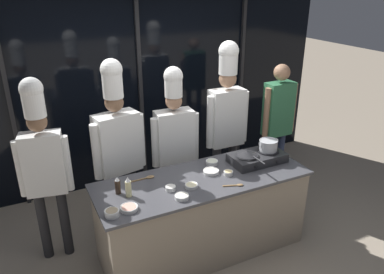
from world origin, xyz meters
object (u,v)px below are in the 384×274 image
at_px(prep_bowl_noodles, 191,186).
at_px(prep_bowl_mushrooms, 112,213).
at_px(squeeze_bottle_soy, 118,186).
at_px(prep_bowl_garlic, 182,197).
at_px(chef_head, 43,159).
at_px(prep_bowl_onion, 211,171).
at_px(serving_spoon_slotted, 237,185).
at_px(squeeze_bottle_oil, 128,187).
at_px(prep_bowl_rice, 171,188).
at_px(chef_sous, 118,142).
at_px(chef_pastry, 226,114).
at_px(stock_pot, 268,145).
at_px(portable_stove, 257,157).
at_px(serving_spoon_solid, 147,178).
at_px(person_guest, 278,117).
at_px(frying_pan, 247,153).
at_px(prep_bowl_bean_sprouts, 212,162).
at_px(prep_bowl_ginger, 228,173).
at_px(chef_line, 175,137).
at_px(prep_bowl_shrimp, 129,208).

xyz_separation_m(prep_bowl_noodles, prep_bowl_mushrooms, (-0.80, -0.12, 0.01)).
bearing_deg(squeeze_bottle_soy, prep_bowl_garlic, -34.89).
height_order(prep_bowl_mushrooms, chef_head, chef_head).
bearing_deg(prep_bowl_onion, serving_spoon_slotted, -73.56).
xyz_separation_m(squeeze_bottle_oil, prep_bowl_rice, (0.39, -0.07, -0.07)).
xyz_separation_m(squeeze_bottle_soy, chef_sous, (0.18, 0.58, 0.18)).
xyz_separation_m(chef_sous, chef_pastry, (1.34, 0.01, 0.10)).
bearing_deg(prep_bowl_rice, stock_pot, 5.93).
relative_size(chef_head, chef_sous, 0.96).
xyz_separation_m(portable_stove, chef_pastry, (-0.02, 0.63, 0.31)).
relative_size(serving_spoon_slotted, serving_spoon_solid, 0.73).
relative_size(stock_pot, prep_bowl_onion, 1.38).
height_order(serving_spoon_solid, chef_pastry, chef_pastry).
bearing_deg(person_guest, chef_pastry, -3.15).
bearing_deg(person_guest, frying_pan, 33.78).
distance_m(prep_bowl_bean_sprouts, prep_bowl_rice, 0.68).
distance_m(stock_pot, squeeze_bottle_oil, 1.60).
relative_size(prep_bowl_rice, chef_pastry, 0.05).
height_order(prep_bowl_ginger, serving_spoon_slotted, prep_bowl_ginger).
distance_m(prep_bowl_bean_sprouts, chef_line, 0.53).
xyz_separation_m(frying_pan, person_guest, (0.87, 0.60, 0.08)).
xyz_separation_m(stock_pot, prep_bowl_noodles, (-1.02, -0.17, -0.15)).
relative_size(prep_bowl_mushrooms, prep_bowl_ginger, 1.31).
bearing_deg(prep_bowl_garlic, portable_stove, 16.46).
bearing_deg(prep_bowl_shrimp, chef_line, 46.97).
relative_size(prep_bowl_shrimp, serving_spoon_slotted, 0.78).
bearing_deg(prep_bowl_mushrooms, frying_pan, 10.57).
relative_size(squeeze_bottle_oil, prep_bowl_noodles, 1.59).
distance_m(prep_bowl_mushrooms, serving_spoon_slotted, 1.21).
height_order(prep_bowl_ginger, chef_line, chef_line).
height_order(chef_head, chef_pastry, chef_pastry).
bearing_deg(chef_head, frying_pan, 175.09).
xyz_separation_m(prep_bowl_garlic, prep_bowl_ginger, (0.61, 0.19, 0.00)).
relative_size(prep_bowl_noodles, serving_spoon_solid, 0.45).
bearing_deg(prep_bowl_shrimp, serving_spoon_slotted, -3.68).
xyz_separation_m(prep_bowl_garlic, person_guest, (1.78, 0.91, 0.19)).
height_order(prep_bowl_mushrooms, serving_spoon_slotted, prep_bowl_mushrooms).
distance_m(prep_bowl_rice, prep_bowl_mushrooms, 0.63).
xyz_separation_m(squeeze_bottle_soy, chef_pastry, (1.51, 0.59, 0.28)).
bearing_deg(prep_bowl_bean_sprouts, chef_head, 166.88).
bearing_deg(portable_stove, prep_bowl_rice, -173.34).
height_order(squeeze_bottle_soy, squeeze_bottle_oil, squeeze_bottle_oil).
bearing_deg(serving_spoon_slotted, squeeze_bottle_oil, 163.90).
relative_size(portable_stove, prep_bowl_bean_sprouts, 4.55).
bearing_deg(portable_stove, stock_pot, 0.09).
distance_m(squeeze_bottle_soy, prep_bowl_noodles, 0.69).
height_order(prep_bowl_noodles, chef_head, chef_head).
bearing_deg(serving_spoon_solid, prep_bowl_ginger, -21.27).
distance_m(prep_bowl_shrimp, chef_line, 1.22).
relative_size(frying_pan, prep_bowl_noodles, 3.58).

